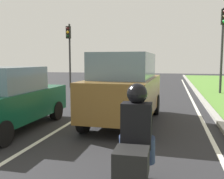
# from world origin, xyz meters

# --- Properties ---
(ground_plane) EXTENTS (60.00, 60.00, 0.00)m
(ground_plane) POSITION_xyz_m (0.00, 14.00, 0.00)
(ground_plane) COLOR #262628
(lane_line_center) EXTENTS (0.12, 32.00, 0.01)m
(lane_line_center) POSITION_xyz_m (-0.70, 14.00, 0.00)
(lane_line_center) COLOR silver
(lane_line_center) RESTS_ON ground
(lane_line_right_edge) EXTENTS (0.12, 32.00, 0.01)m
(lane_line_right_edge) POSITION_xyz_m (3.60, 14.00, 0.00)
(lane_line_right_edge) COLOR silver
(lane_line_right_edge) RESTS_ON ground
(curb_right) EXTENTS (0.24, 48.00, 0.12)m
(curb_right) POSITION_xyz_m (4.10, 14.00, 0.06)
(curb_right) COLOR #9E9B93
(curb_right) RESTS_ON ground
(car_suv_ahead) EXTENTS (2.08, 4.55, 2.28)m
(car_suv_ahead) POSITION_xyz_m (1.06, 9.14, 1.17)
(car_suv_ahead) COLOR brown
(car_suv_ahead) RESTS_ON ground
(car_sedan_left_lane) EXTENTS (1.84, 4.30, 1.86)m
(car_sedan_left_lane) POSITION_xyz_m (-2.14, 7.51, 0.92)
(car_sedan_left_lane) COLOR #0C472D
(car_sedan_left_lane) RESTS_ON ground
(motorcycle) EXTENTS (0.41, 1.90, 1.01)m
(motorcycle) POSITION_xyz_m (2.10, 4.24, 0.57)
(motorcycle) COLOR #0C143F
(motorcycle) RESTS_ON ground
(rider_person) EXTENTS (0.51, 0.41, 1.16)m
(rider_person) POSITION_xyz_m (2.10, 4.29, 1.19)
(rider_person) COLOR black
(rider_person) RESTS_ON ground
(traffic_light_near_right) EXTENTS (0.32, 0.50, 5.19)m
(traffic_light_near_right) POSITION_xyz_m (5.47, 17.71, 3.57)
(traffic_light_near_right) COLOR #2D2D2D
(traffic_light_near_right) RESTS_ON ground
(traffic_light_overhead_left) EXTENTS (0.32, 0.50, 4.80)m
(traffic_light_overhead_left) POSITION_xyz_m (-5.07, 19.26, 3.27)
(traffic_light_overhead_left) COLOR #2D2D2D
(traffic_light_overhead_left) RESTS_ON ground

